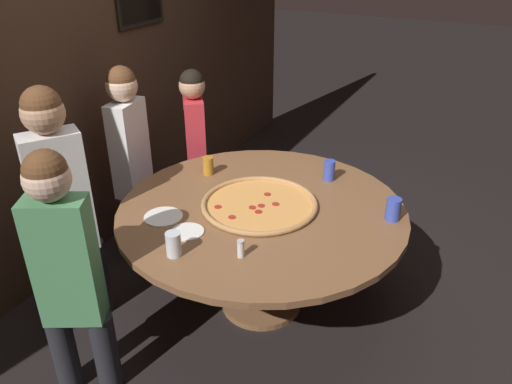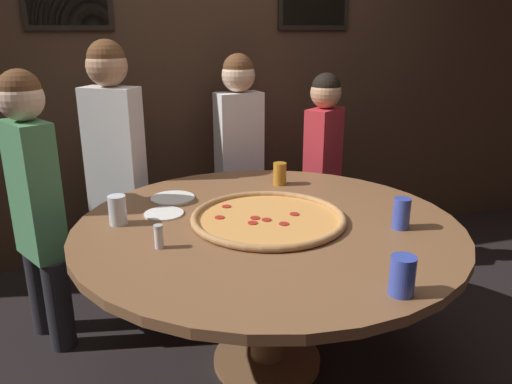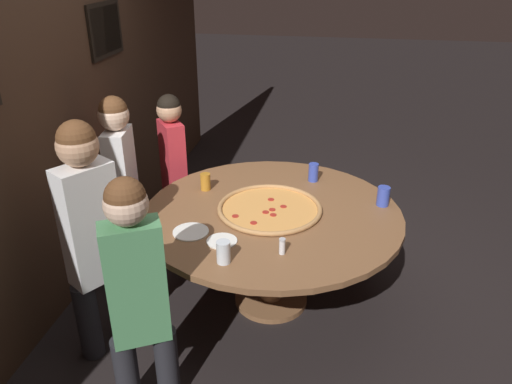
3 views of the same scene
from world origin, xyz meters
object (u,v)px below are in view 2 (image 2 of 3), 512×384
object	(u,v)px
drink_cup_centre_back	(118,210)
diner_side_right	(239,150)
condiment_shaker	(159,236)
drink_cup_far_right	(402,276)
diner_side_left	(35,196)
white_plate_near_front	(173,198)
drink_cup_near_right	(280,174)
white_plate_beside_cup	(164,214)
dining_table	(268,247)
diner_far_left	(115,156)
giant_pizza	(268,218)
diner_centre_back	(323,161)
drink_cup_beside_pizza	(401,213)

from	to	relation	value
drink_cup_centre_back	diner_side_right	xyz separation A→B (m)	(0.81, 0.95, -0.00)
drink_cup_centre_back	condiment_shaker	size ratio (longest dim) A/B	1.35
drink_cup_far_right	condiment_shaker	xyz separation A→B (m)	(-0.71, 0.59, -0.02)
diner_side_left	white_plate_near_front	bearing A→B (deg)	-124.95
drink_cup_near_right	diner_side_left	distance (m)	1.25
white_plate_beside_cup	condiment_shaker	distance (m)	0.38
condiment_shaker	diner_side_right	world-z (taller)	diner_side_right
dining_table	diner_far_left	world-z (taller)	diner_far_left
drink_cup_centre_back	drink_cup_far_right	bearing A→B (deg)	-46.63
giant_pizza	drink_cup_centre_back	xyz separation A→B (m)	(-0.65, 0.16, 0.05)
dining_table	drink_cup_centre_back	size ratio (longest dim) A/B	13.06
drink_cup_centre_back	diner_centre_back	xyz separation A→B (m)	(1.32, 0.74, -0.07)
white_plate_near_front	condiment_shaker	size ratio (longest dim) A/B	2.29
dining_table	giant_pizza	world-z (taller)	giant_pizza
white_plate_near_front	diner_far_left	distance (m)	0.58
giant_pizza	diner_side_right	distance (m)	1.12
dining_table	diner_centre_back	xyz separation A→B (m)	(0.68, 0.92, 0.12)
drink_cup_beside_pizza	diner_side_right	xyz separation A→B (m)	(-0.35, 1.36, -0.00)
condiment_shaker	diner_side_left	xyz separation A→B (m)	(-0.51, 0.66, 0.00)
diner_side_right	diner_side_left	bearing A→B (deg)	17.74
drink_cup_far_right	drink_cup_near_right	distance (m)	1.24
drink_cup_far_right	condiment_shaker	bearing A→B (deg)	140.07
dining_table	drink_cup_far_right	world-z (taller)	drink_cup_far_right
condiment_shaker	diner_far_left	world-z (taller)	diner_far_left
giant_pizza	condiment_shaker	world-z (taller)	condiment_shaker
white_plate_beside_cup	drink_cup_near_right	bearing A→B (deg)	22.67
drink_cup_far_right	white_plate_near_front	size ratio (longest dim) A/B	0.60
white_plate_beside_cup	white_plate_near_front	world-z (taller)	same
diner_side_right	diner_centre_back	world-z (taller)	diner_side_right
drink_cup_beside_pizza	drink_cup_near_right	bearing A→B (deg)	110.76
drink_cup_near_right	diner_side_left	world-z (taller)	diner_side_left
drink_cup_near_right	white_plate_near_front	world-z (taller)	drink_cup_near_right
drink_cup_near_right	diner_far_left	bearing A→B (deg)	152.70
condiment_shaker	diner_far_left	xyz separation A→B (m)	(-0.12, 1.09, 0.07)
giant_pizza	condiment_shaker	xyz separation A→B (m)	(-0.50, -0.15, 0.04)
white_plate_near_front	drink_cup_beside_pizza	bearing A→B (deg)	-37.64
drink_cup_far_right	white_plate_beside_cup	distance (m)	1.16
white_plate_near_front	drink_cup_centre_back	bearing A→B (deg)	-135.46
diner_far_left	dining_table	bearing A→B (deg)	155.03
white_plate_near_front	dining_table	bearing A→B (deg)	-51.59
drink_cup_beside_pizza	condiment_shaker	world-z (taller)	drink_cup_beside_pizza
white_plate_near_front	giant_pizza	bearing A→B (deg)	-49.80
white_plate_near_front	diner_side_left	distance (m)	0.66
dining_table	white_plate_near_front	world-z (taller)	white_plate_near_front
drink_cup_beside_pizza	diner_far_left	world-z (taller)	diner_far_left
white_plate_near_front	diner_far_left	xyz separation A→B (m)	(-0.25, 0.51, 0.11)
white_plate_near_front	drink_cup_near_right	bearing A→B (deg)	6.43
white_plate_beside_cup	diner_side_left	distance (m)	0.65
drink_cup_near_right	diner_far_left	distance (m)	0.97
dining_table	giant_pizza	xyz separation A→B (m)	(0.01, 0.02, 0.13)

